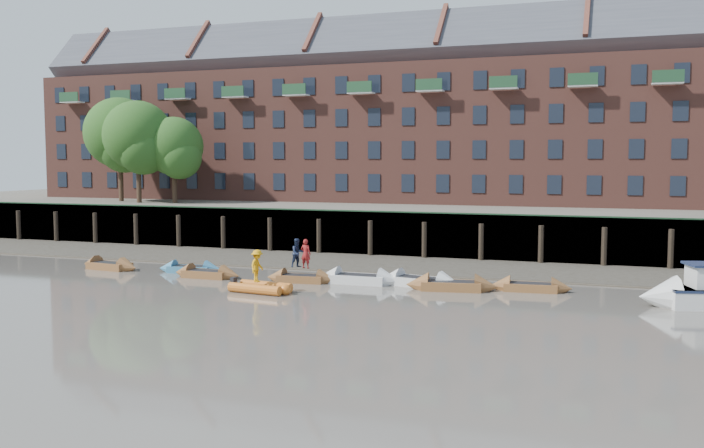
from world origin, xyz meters
The scene contains 20 objects.
ground centered at (0.00, 0.00, 0.00)m, with size 220.00×220.00×0.00m, color #655F56.
foreshore centered at (0.00, 18.00, 0.00)m, with size 110.00×8.00×0.50m, color #3D382F.
mud_band centered at (0.00, 14.60, 0.00)m, with size 110.00×1.60×0.10m, color #4C4336.
river_wall centered at (0.00, 22.38, 1.59)m, with size 110.00×1.23×3.30m.
bank_terrace centered at (0.00, 36.00, 1.60)m, with size 110.00×28.00×3.20m, color #5E594D.
apartment_terrace centered at (0.00, 36.99, 12.82)m, with size 80.60×15.56×20.98m.
tree_cluster centered at (-25.62, 27.35, 9.00)m, with size 11.76×7.74×9.40m.
rowboat_0 centered at (-15.67, 10.11, 0.23)m, with size 4.56×1.87×1.29m.
rowboat_1 centered at (-10.09, 10.67, 0.21)m, with size 4.25×1.76×1.20m.
rowboat_2 centered at (-8.08, 9.23, 0.22)m, with size 4.35×1.32×1.26m.
rowboat_3 centered at (-2.16, 9.61, 0.21)m, with size 4.24×1.54×1.21m.
rowboat_4 centered at (1.08, 10.31, 0.25)m, with size 4.94×1.45×1.43m.
rowboat_5 centered at (4.56, 10.58, 0.25)m, with size 5.06×2.35×1.42m.
rowboat_6 centered at (6.47, 9.84, 0.25)m, with size 5.05×2.15×1.42m.
rowboat_7 centered at (10.48, 10.98, 0.22)m, with size 4.37×1.60×1.24m.
rib_tender centered at (-2.76, 5.88, 0.26)m, with size 3.46×1.98×0.59m.
motor_launch centered at (18.48, 9.26, 0.68)m, with size 6.79×3.83×2.66m.
person_rower_a centered at (-1.88, 9.63, 1.65)m, with size 0.61×0.40×1.67m, color maroon.
person_rower_b centered at (-2.47, 9.82, 1.64)m, with size 0.81×0.63×1.67m, color #19233F.
person_rib_crew centered at (-3.03, 5.82, 1.40)m, with size 1.10×0.63×1.71m, color orange.
Camera 1 is at (14.60, -28.99, 6.94)m, focal length 38.00 mm.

